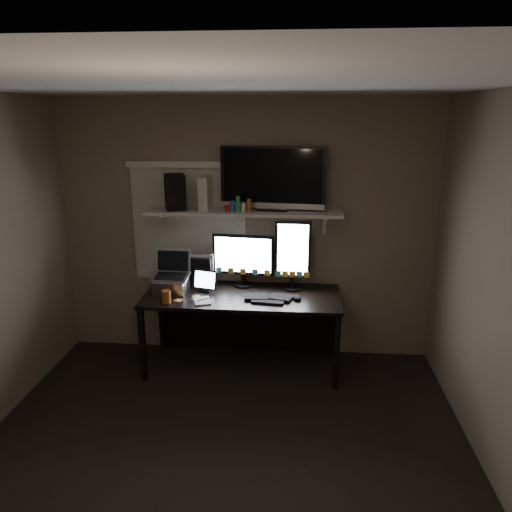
# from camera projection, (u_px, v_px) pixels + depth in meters

# --- Properties ---
(floor) EXTENTS (3.60, 3.60, 0.00)m
(floor) POSITION_uv_depth(u_px,v_px,m) (220.00, 466.00, 3.43)
(floor) COLOR black
(floor) RESTS_ON ground
(ceiling) EXTENTS (3.60, 3.60, 0.00)m
(ceiling) POSITION_uv_depth(u_px,v_px,m) (211.00, 83.00, 2.74)
(ceiling) COLOR silver
(ceiling) RESTS_ON back_wall
(back_wall) EXTENTS (3.60, 0.00, 3.60)m
(back_wall) POSITION_uv_depth(u_px,v_px,m) (246.00, 231.00, 4.81)
(back_wall) COLOR brown
(back_wall) RESTS_ON floor
(window_blinds) EXTENTS (1.10, 0.02, 1.10)m
(window_blinds) POSITION_uv_depth(u_px,v_px,m) (189.00, 225.00, 4.83)
(window_blinds) COLOR #B3ADA1
(window_blinds) RESTS_ON back_wall
(desk) EXTENTS (1.80, 0.75, 0.73)m
(desk) POSITION_uv_depth(u_px,v_px,m) (244.00, 308.00, 4.76)
(desk) COLOR black
(desk) RESTS_ON floor
(wall_shelf) EXTENTS (1.80, 0.35, 0.03)m
(wall_shelf) POSITION_uv_depth(u_px,v_px,m) (244.00, 212.00, 4.58)
(wall_shelf) COLOR #B3B2AE
(wall_shelf) RESTS_ON back_wall
(monitor_landscape) EXTENTS (0.60, 0.13, 0.52)m
(monitor_landscape) POSITION_uv_depth(u_px,v_px,m) (243.00, 260.00, 4.76)
(monitor_landscape) COLOR black
(monitor_landscape) RESTS_ON desk
(monitor_portrait) EXTENTS (0.34, 0.07, 0.67)m
(monitor_portrait) POSITION_uv_depth(u_px,v_px,m) (293.00, 255.00, 4.66)
(monitor_portrait) COLOR black
(monitor_portrait) RESTS_ON desk
(keyboard) EXTENTS (0.46, 0.22, 0.03)m
(keyboard) POSITION_uv_depth(u_px,v_px,m) (268.00, 297.00, 4.49)
(keyboard) COLOR black
(keyboard) RESTS_ON desk
(mouse) EXTENTS (0.09, 0.12, 0.04)m
(mouse) POSITION_uv_depth(u_px,v_px,m) (297.00, 298.00, 4.46)
(mouse) COLOR black
(mouse) RESTS_ON desk
(notepad) EXTENTS (0.20, 0.23, 0.01)m
(notepad) POSITION_uv_depth(u_px,v_px,m) (202.00, 301.00, 4.43)
(notepad) COLOR silver
(notepad) RESTS_ON desk
(tablet) EXTENTS (0.26, 0.16, 0.21)m
(tablet) POSITION_uv_depth(u_px,v_px,m) (205.00, 281.00, 4.65)
(tablet) COLOR black
(tablet) RESTS_ON desk
(file_sorter) EXTENTS (0.24, 0.12, 0.30)m
(file_sorter) POSITION_uv_depth(u_px,v_px,m) (199.00, 270.00, 4.81)
(file_sorter) COLOR black
(file_sorter) RESTS_ON desk
(laptop) EXTENTS (0.35, 0.29, 0.38)m
(laptop) POSITION_uv_depth(u_px,v_px,m) (170.00, 273.00, 4.60)
(laptop) COLOR #B6B6BB
(laptop) RESTS_ON desk
(cup) EXTENTS (0.08, 0.08, 0.12)m
(cup) POSITION_uv_depth(u_px,v_px,m) (166.00, 297.00, 4.39)
(cup) COLOR #96441B
(cup) RESTS_ON desk
(sticky_notes) EXTENTS (0.32, 0.26, 0.00)m
(sticky_notes) POSITION_uv_depth(u_px,v_px,m) (194.00, 297.00, 4.54)
(sticky_notes) COLOR yellow
(sticky_notes) RESTS_ON desk
(tv) EXTENTS (0.97, 0.28, 0.58)m
(tv) POSITION_uv_depth(u_px,v_px,m) (273.00, 179.00, 4.53)
(tv) COLOR black
(tv) RESTS_ON wall_shelf
(game_console) EXTENTS (0.09, 0.26, 0.31)m
(game_console) POSITION_uv_depth(u_px,v_px,m) (205.00, 193.00, 4.59)
(game_console) COLOR #B8B6A6
(game_console) RESTS_ON wall_shelf
(speaker) EXTENTS (0.24, 0.26, 0.32)m
(speaker) POSITION_uv_depth(u_px,v_px,m) (175.00, 192.00, 4.59)
(speaker) COLOR black
(speaker) RESTS_ON wall_shelf
(bottles) EXTENTS (0.24, 0.08, 0.15)m
(bottles) POSITION_uv_depth(u_px,v_px,m) (238.00, 204.00, 4.49)
(bottles) COLOR #A50F0C
(bottles) RESTS_ON wall_shelf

